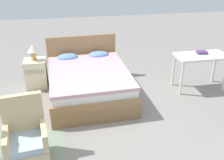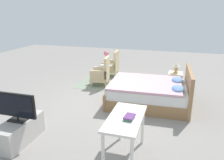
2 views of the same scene
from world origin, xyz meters
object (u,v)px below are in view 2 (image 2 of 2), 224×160
Objects in this scene: armchair_by_window_left at (112,66)px; book_stack at (129,117)px; nightstand at (175,83)px; table_lamp at (176,66)px; flower_vase at (106,56)px; tv_stand at (20,131)px; armchair_by_window_right at (102,74)px; bed at (150,93)px; side_table at (106,71)px; vanity_desk at (125,123)px; tv_flatscreen at (16,107)px.

book_stack is at bearing 20.23° from armchair_by_window_left.
nightstand is 1.80× the size of table_lamp.
nightstand is at bearing 77.43° from flower_vase.
flower_vase reaches higher than tv_stand.
armchair_by_window_left is at bearing -115.30° from nightstand.
nightstand is at bearing 91.04° from armchair_by_window_right.
flower_vase is at bearing -156.87° from book_stack.
flower_vase is 0.80× the size of nightstand.
armchair_by_window_right is 4.13× the size of book_stack.
table_lamp is (-0.00, 0.00, 0.51)m from nightstand.
book_stack reaches higher than nightstand.
book_stack is (2.31, -0.04, 0.46)m from bed.
armchair_by_window_right is 3.71m from book_stack.
table_lamp is at bearing 169.55° from book_stack.
side_table is at bearing 0.00° from flower_vase.
flower_vase is at bearing 174.76° from tv_stand.
armchair_by_window_left is 1.69× the size of side_table.
table_lamp reaches higher than nightstand.
side_table is 1.14× the size of flower_vase.
table_lamp reaches higher than tv_stand.
armchair_by_window_right is 0.55m from side_table.
vanity_desk is at bearing 22.41° from flower_vase.
bed is 2.70× the size of tv_flatscreen.
tv_flatscreen is 2.01m from book_stack.
table_lamp is 4.33m from tv_flatscreen.
bed reaches higher than side_table.
tv_stand is (3.43, -2.62, -0.08)m from nightstand.
tv_flatscreen is at bearing -40.49° from bed.
bed reaches higher than nightstand.
tv_flatscreen is at bearing -5.23° from flower_vase.
bed is 4.28× the size of flower_vase.
flower_vase reaches higher than side_table.
tv_flatscreen is (3.94, -0.36, -0.14)m from flower_vase.
vanity_desk is at bearing -11.75° from nightstand.
tv_stand is at bearing -40.52° from bed.
side_table reaches higher than tv_stand.
bed is at bearing 59.10° from armchair_by_window_right.
armchair_by_window_left is 0.72m from flower_vase.
vanity_desk is at bearing 93.64° from tv_flatscreen.
table_lamp is at bearing 142.63° from tv_flatscreen.
book_stack is (3.35, -0.62, -0.05)m from table_lamp.
tv_stand is at bearing -4.86° from armchair_by_window_left.
vanity_desk is at bearing 19.55° from armchair_by_window_left.
tv_flatscreen reaches higher than armchair_by_window_right.
vanity_desk is (-0.12, 1.94, 0.41)m from tv_stand.
tv_flatscreen is (3.44, -2.63, -0.11)m from table_lamp.
book_stack is at bearing 23.13° from side_table.
side_table is 3.96m from tv_stand.
bed reaches higher than book_stack.
tv_flatscreen is (3.40, -0.38, 0.32)m from armchair_by_window_right.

